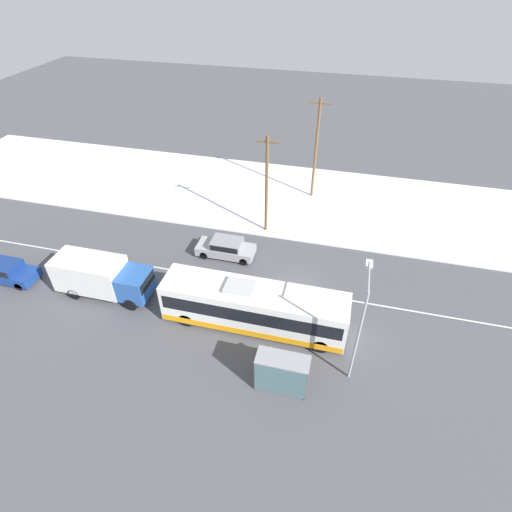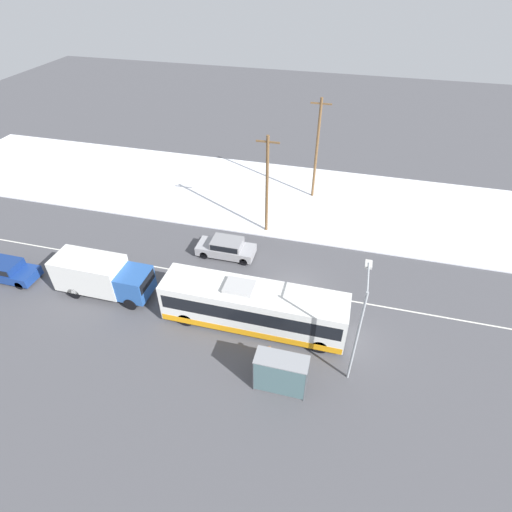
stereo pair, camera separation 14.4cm
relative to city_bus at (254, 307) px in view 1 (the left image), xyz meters
name	(u,v)px [view 1 (the left image)]	position (x,y,z in m)	size (l,w,h in m)	color
ground_plane	(293,291)	(1.92, 3.69, -1.55)	(120.00, 120.00, 0.00)	#4C4C51
snow_lot	(316,201)	(1.92, 16.32, -1.49)	(80.00, 13.43, 0.12)	white
lane_marking_center	(293,291)	(1.92, 3.69, -1.55)	(60.00, 0.12, 0.00)	silver
city_bus	(254,307)	(0.00, 0.00, 0.00)	(11.55, 2.57, 3.17)	white
box_truck	(101,276)	(-10.81, 0.28, 0.01)	(6.63, 2.30, 2.81)	silver
sedan_car	(226,247)	(-3.85, 6.39, -0.75)	(4.49, 1.80, 1.47)	#9E9EA3
parked_car_near_truck	(6,270)	(-18.45, -0.14, -0.75)	(4.46, 1.80, 1.47)	navy
pedestrian_at_stop	(270,354)	(1.68, -2.91, -0.50)	(0.62, 0.28, 1.72)	#23232D
bus_shelter	(281,372)	(2.61, -4.34, 0.12)	(2.86, 1.20, 2.40)	gray
streetlamp	(361,317)	(6.20, -1.94, 2.72)	(0.36, 2.74, 6.62)	#9EA3A8
utility_pole_roadside	(267,185)	(-1.65, 10.49, 2.83)	(1.80, 0.24, 8.39)	brown
utility_pole_snowlot	(316,149)	(1.32, 17.24, 3.30)	(1.80, 0.24, 9.31)	brown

